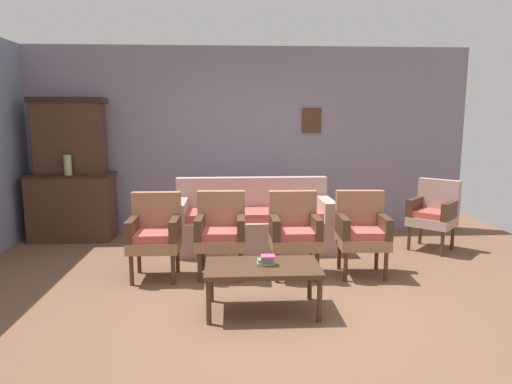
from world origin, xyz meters
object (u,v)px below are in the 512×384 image
at_px(floral_couch, 253,224).
at_px(armchair_by_doorway, 294,230).
at_px(armchair_row_middle, 221,230).
at_px(coffee_table, 263,270).
at_px(book_stack_on_table, 266,260).
at_px(side_cabinet, 73,206).
at_px(wingback_chair_by_fireplace, 434,211).
at_px(armchair_near_cabinet, 362,229).
at_px(armchair_near_couch_end, 155,232).
at_px(vase_on_cabinet, 68,165).

distance_m(floral_couch, armchair_by_doorway, 1.13).
bearing_deg(armchair_row_middle, coffee_table, -68.47).
height_order(coffee_table, book_stack_on_table, book_stack_on_table).
relative_size(side_cabinet, wingback_chair_by_fireplace, 1.28).
bearing_deg(armchair_near_cabinet, wingback_chair_by_fireplace, 36.38).
height_order(side_cabinet, armchair_row_middle, side_cabinet).
distance_m(wingback_chair_by_fireplace, coffee_table, 2.94).
bearing_deg(coffee_table, wingback_chair_by_fireplace, 37.68).
height_order(armchair_by_doorway, coffee_table, armchair_by_doorway).
xyz_separation_m(side_cabinet, coffee_table, (2.48, -2.56, -0.09)).
height_order(floral_couch, wingback_chair_by_fireplace, same).
xyz_separation_m(armchair_near_couch_end, wingback_chair_by_fireplace, (3.41, 0.87, 0.00)).
relative_size(armchair_row_middle, coffee_table, 0.90).
bearing_deg(book_stack_on_table, armchair_near_cabinet, 39.51).
height_order(floral_couch, armchair_near_cabinet, same).
bearing_deg(armchair_near_cabinet, vase_on_cabinet, 158.01).
relative_size(armchair_near_couch_end, armchair_row_middle, 1.00).
xyz_separation_m(side_cabinet, book_stack_on_table, (2.52, -2.55, -0.00)).
bearing_deg(armchair_by_doorway, armchair_near_cabinet, -0.98).
bearing_deg(armchair_row_middle, armchair_by_doorway, -2.81).
distance_m(armchair_row_middle, armchair_by_doorway, 0.79).
distance_m(vase_on_cabinet, armchair_near_cabinet, 3.91).
height_order(side_cabinet, floral_couch, side_cabinet).
bearing_deg(armchair_row_middle, wingback_chair_by_fireplace, 16.91).
distance_m(floral_couch, coffee_table, 1.98).
bearing_deg(vase_on_cabinet, armchair_near_couch_end, -46.42).
bearing_deg(armchair_by_doorway, armchair_row_middle, 177.19).
xyz_separation_m(side_cabinet, armchair_by_doorway, (2.89, -1.62, 0.03)).
distance_m(side_cabinet, wingback_chair_by_fireplace, 4.87).
bearing_deg(book_stack_on_table, armchair_by_doorway, 68.10).
height_order(side_cabinet, coffee_table, side_cabinet).
relative_size(armchair_near_couch_end, armchair_near_cabinet, 1.00).
relative_size(armchair_near_cabinet, wingback_chair_by_fireplace, 1.00).
xyz_separation_m(vase_on_cabinet, book_stack_on_table, (2.48, -2.36, -0.60)).
bearing_deg(armchair_near_couch_end, coffee_table, -40.85).
distance_m(wingback_chair_by_fireplace, book_stack_on_table, 2.91).
distance_m(armchair_near_couch_end, armchair_by_doorway, 1.48).
xyz_separation_m(armchair_near_cabinet, book_stack_on_table, (-1.11, -0.91, -0.04)).
relative_size(wingback_chair_by_fireplace, coffee_table, 0.90).
bearing_deg(side_cabinet, book_stack_on_table, -45.35).
height_order(armchair_row_middle, book_stack_on_table, armchair_row_middle).
bearing_deg(floral_couch, side_cabinet, 166.82).
distance_m(armchair_near_cabinet, coffee_table, 1.47).
bearing_deg(armchair_by_doorway, side_cabinet, 150.65).
distance_m(armchair_row_middle, wingback_chair_by_fireplace, 2.83).
bearing_deg(armchair_near_cabinet, coffee_table, -141.01).
bearing_deg(armchair_row_middle, vase_on_cabinet, 145.90).
xyz_separation_m(vase_on_cabinet, floral_couch, (2.46, -0.39, -0.74)).
height_order(vase_on_cabinet, book_stack_on_table, vase_on_cabinet).
xyz_separation_m(armchair_near_couch_end, book_stack_on_table, (1.11, -0.92, -0.04)).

